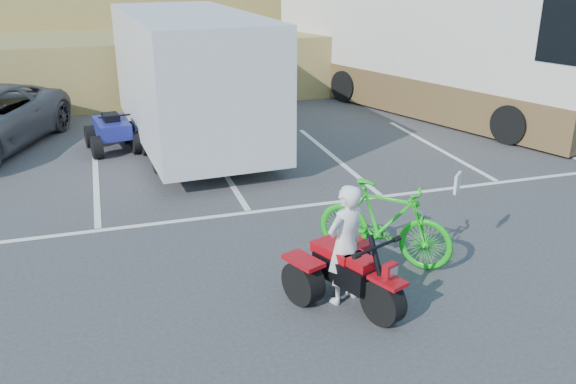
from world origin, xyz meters
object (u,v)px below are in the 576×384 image
object	(u,v)px
red_trike_atv	(351,304)
rider	(345,245)
quad_atv_blue	(114,150)
cargo_trailer	(191,76)
rv_motorhome	(428,52)
green_dirt_bike	(384,223)
quad_atv_green	(159,146)

from	to	relation	value
red_trike_atv	rider	world-z (taller)	rider
red_trike_atv	quad_atv_blue	xyz separation A→B (m)	(-2.81, 8.27, 0.00)
cargo_trailer	rv_motorhome	world-z (taller)	rv_motorhome
red_trike_atv	green_dirt_bike	xyz separation A→B (m)	(0.97, 1.05, 0.64)
green_dirt_bike	quad_atv_blue	world-z (taller)	green_dirt_bike
quad_atv_blue	rv_motorhome	bearing A→B (deg)	2.12
rv_motorhome	quad_atv_green	world-z (taller)	rv_motorhome
green_dirt_bike	quad_atv_green	world-z (taller)	green_dirt_bike
red_trike_atv	cargo_trailer	bearing A→B (deg)	73.41
cargo_trailer	red_trike_atv	bearing A→B (deg)	-87.76
rider	rv_motorhome	xyz separation A→B (m)	(6.68, 9.82, 0.87)
rider	green_dirt_bike	xyz separation A→B (m)	(1.03, 0.92, -0.21)
cargo_trailer	quad_atv_green	bearing A→B (deg)	165.71
rider	red_trike_atv	bearing A→B (deg)	90.00
red_trike_atv	green_dirt_bike	bearing A→B (deg)	24.78
green_dirt_bike	quad_atv_blue	size ratio (longest dim) A/B	1.39
cargo_trailer	rv_motorhome	bearing A→B (deg)	10.20
cargo_trailer	quad_atv_green	world-z (taller)	cargo_trailer
rider	green_dirt_bike	world-z (taller)	rider
quad_atv_green	red_trike_atv	bearing A→B (deg)	-89.19
cargo_trailer	quad_atv_blue	distance (m)	2.62
rider	green_dirt_bike	size ratio (longest dim) A/B	0.79
rv_motorhome	quad_atv_blue	size ratio (longest dim) A/B	7.30
green_dirt_bike	cargo_trailer	xyz separation A→B (m)	(-1.83, 7.03, 1.09)
green_dirt_bike	quad_atv_green	xyz separation A→B (m)	(-2.70, 7.19, -0.64)
rider	quad_atv_green	xyz separation A→B (m)	(-1.67, 8.11, -0.85)
green_dirt_bike	rider	bearing A→B (deg)	176.10
cargo_trailer	quad_atv_green	size ratio (longest dim) A/B	4.64
rv_motorhome	quad_atv_blue	bearing A→B (deg)	169.24
quad_atv_green	quad_atv_blue	bearing A→B (deg)	167.85
rider	rv_motorhome	size ratio (longest dim) A/B	0.15
rv_motorhome	quad_atv_green	bearing A→B (deg)	170.66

